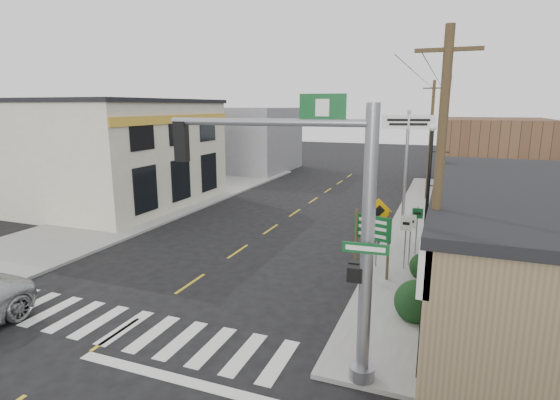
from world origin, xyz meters
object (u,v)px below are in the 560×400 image
at_px(guide_sign, 372,234).
at_px(utility_pole_far, 430,139).
at_px(lamp_post, 430,180).
at_px(traffic_signal_pole, 333,216).
at_px(bare_tree, 507,218).
at_px(fire_hydrant, 422,287).
at_px(dance_center_sign, 408,137).
at_px(utility_pole_near, 437,204).

relative_size(guide_sign, utility_pole_far, 0.32).
relative_size(guide_sign, lamp_post, 0.47).
distance_m(traffic_signal_pole, bare_tree, 5.85).
xyz_separation_m(fire_hydrant, dance_center_sign, (-1.75, 11.31, 4.34)).
bearing_deg(dance_center_sign, fire_hydrant, -95.33).
height_order(lamp_post, bare_tree, lamp_post).
bearing_deg(dance_center_sign, traffic_signal_pole, -104.49).
relative_size(traffic_signal_pole, dance_center_sign, 1.08).
relative_size(traffic_signal_pole, utility_pole_near, 0.82).
height_order(traffic_signal_pole, guide_sign, traffic_signal_pole).
xyz_separation_m(traffic_signal_pole, dance_center_sign, (0.10, 16.53, 0.74)).
height_order(fire_hydrant, utility_pole_far, utility_pole_far).
xyz_separation_m(traffic_signal_pole, guide_sign, (-0.10, 6.50, -2.27)).
xyz_separation_m(traffic_signal_pole, utility_pole_near, (2.18, 1.13, 0.21)).
distance_m(guide_sign, utility_pole_near, 6.33).
relative_size(guide_sign, bare_tree, 0.63).
bearing_deg(lamp_post, traffic_signal_pole, -110.55).
height_order(guide_sign, utility_pole_far, utility_pole_far).
relative_size(dance_center_sign, utility_pole_far, 0.76).
bearing_deg(utility_pole_far, fire_hydrant, -83.95).
bearing_deg(utility_pole_far, traffic_signal_pole, -89.19).
distance_m(guide_sign, utility_pole_far, 16.43).
bearing_deg(utility_pole_near, guide_sign, 112.58).
bearing_deg(dance_center_sign, utility_pole_far, 66.64).
bearing_deg(bare_tree, utility_pole_near, -121.93).
xyz_separation_m(guide_sign, fire_hydrant, (1.95, -1.28, -1.32)).
bearing_deg(dance_center_sign, bare_tree, -86.38).
height_order(bare_tree, utility_pole_near, utility_pole_near).
distance_m(bare_tree, utility_pole_far, 18.80).
distance_m(lamp_post, utility_pole_near, 9.19).
xyz_separation_m(traffic_signal_pole, lamp_post, (1.70, 10.27, -0.69)).
relative_size(lamp_post, utility_pole_near, 0.70).
bearing_deg(bare_tree, guide_sign, 150.63).
xyz_separation_m(bare_tree, utility_pole_far, (-2.97, 18.54, 0.87)).
xyz_separation_m(guide_sign, utility_pole_far, (1.20, 16.20, 2.46)).
bearing_deg(utility_pole_far, lamp_post, -83.65).
bearing_deg(utility_pole_far, guide_sign, -90.66).
bearing_deg(guide_sign, traffic_signal_pole, -71.29).
relative_size(traffic_signal_pole, guide_sign, 2.54).
xyz_separation_m(guide_sign, dance_center_sign, (0.20, 10.03, 3.02)).
height_order(guide_sign, utility_pole_near, utility_pole_near).
distance_m(traffic_signal_pole, utility_pole_near, 2.47).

